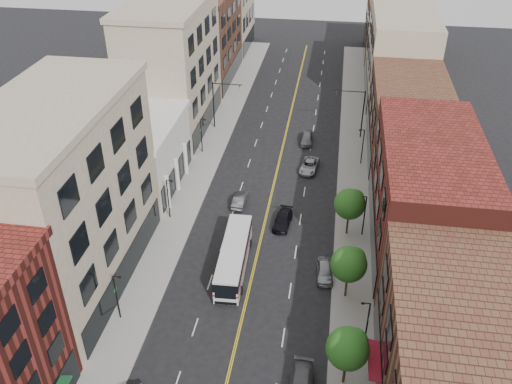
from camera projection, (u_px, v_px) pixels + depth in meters
The scene contains 27 objects.
sidewalk_left at pixel (201, 170), 71.89m from camera, with size 4.00×110.00×0.15m, color gray.
sidewalk_right at pixel (353, 182), 69.34m from camera, with size 4.00×110.00×0.15m, color gray.
bldg_l_tanoffice at pixel (65, 201), 49.68m from camera, with size 10.00×22.00×18.00m, color gray.
bldg_l_white at pixel (137, 155), 67.33m from camera, with size 10.00×14.00×8.00m, color silver.
bldg_l_far_a at pixel (172, 69), 78.72m from camera, with size 10.00×20.00×18.00m, color gray.
bldg_l_far_b at pixel (204, 38), 96.13m from camera, with size 10.00×20.00×15.00m, color brown.
bldg_r_mid at pixel (426, 195), 56.10m from camera, with size 10.00×22.00×12.00m, color #571D16.
bldg_r_far_a at pixel (408, 118), 74.06m from camera, with size 10.00×20.00×10.00m, color brown.
bldg_r_far_b at pixel (400, 54), 90.40m from camera, with size 10.00×22.00×14.00m, color gray.
bldg_r_far_c at pixel (392, 29), 107.81m from camera, with size 10.00×18.00×11.00m, color brown.
tree_r_1 at pixel (349, 347), 41.55m from camera, with size 3.40×3.40×5.59m.
tree_r_2 at pixel (350, 263), 49.85m from camera, with size 3.40×3.40×5.59m.
tree_r_3 at pixel (351, 203), 58.14m from camera, with size 3.40×3.40×5.59m.
lamp_l_1 at pixel (117, 295), 48.04m from camera, with size 0.81×0.55×5.05m.
lamp_l_2 at pixel (168, 197), 61.31m from camera, with size 0.81×0.55×5.05m.
lamp_l_3 at pixel (202, 134), 74.59m from camera, with size 0.81×0.55×5.05m.
lamp_r_1 at pixel (367, 323), 45.24m from camera, with size 0.81×0.55×5.05m.
lamp_r_2 at pixel (364, 214), 58.51m from camera, with size 0.81×0.55×5.05m.
lamp_r_3 at pixel (362, 145), 71.79m from camera, with size 0.81×0.55×5.05m.
signal_mast_left at pixel (218, 100), 80.23m from camera, with size 4.49×0.18×7.20m.
signal_mast_right at pixel (358, 108), 77.60m from camera, with size 4.49×0.18×7.20m.
city_bus at pixel (234, 256), 54.62m from camera, with size 3.02×11.14×2.84m.
car_parked_far at pixel (325, 271), 54.13m from camera, with size 1.60×3.98×1.36m, color #919498.
car_lane_behind at pixel (240, 200), 64.93m from camera, with size 1.40×4.00×1.32m, color #424146.
car_lane_a at pixel (283, 220), 61.45m from camera, with size 1.78×4.39×1.27m, color black.
car_lane_b at pixel (309, 166), 71.79m from camera, with size 2.13×4.61×1.28m, color #9A9EA1.
car_lane_c at pixel (307, 138), 78.25m from camera, with size 1.68×4.17×1.42m, color #55555A.
Camera 1 is at (6.65, -25.08, 36.73)m, focal length 38.00 mm.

